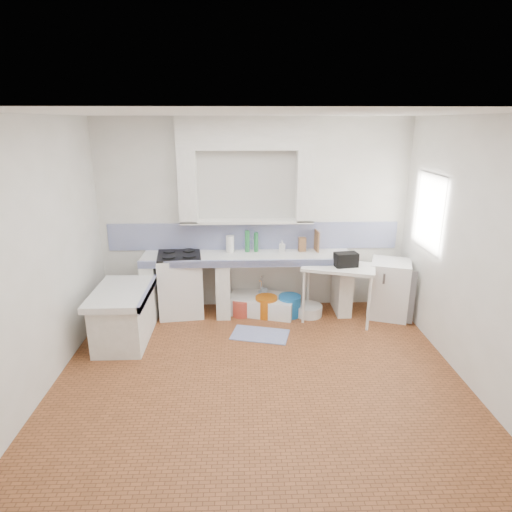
{
  "coord_description": "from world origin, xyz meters",
  "views": [
    {
      "loc": [
        -0.19,
        -4.17,
        2.73
      ],
      "look_at": [
        0.0,
        1.0,
        1.1
      ],
      "focal_mm": 30.13,
      "sensor_mm": 36.0,
      "label": 1
    }
  ],
  "objects_px": {
    "stove": "(181,285)",
    "sink": "(262,305)",
    "side_table": "(337,293)",
    "fridge": "(389,289)"
  },
  "relations": [
    {
      "from": "stove",
      "to": "sink",
      "type": "xyz_separation_m",
      "value": [
        1.19,
        -0.02,
        -0.33
      ]
    },
    {
      "from": "stove",
      "to": "side_table",
      "type": "distance_m",
      "value": 2.26
    },
    {
      "from": "side_table",
      "to": "fridge",
      "type": "relative_size",
      "value": 1.19
    },
    {
      "from": "sink",
      "to": "side_table",
      "type": "distance_m",
      "value": 1.13
    },
    {
      "from": "stove",
      "to": "fridge",
      "type": "height_order",
      "value": "stove"
    },
    {
      "from": "sink",
      "to": "fridge",
      "type": "relative_size",
      "value": 1.16
    },
    {
      "from": "side_table",
      "to": "sink",
      "type": "bearing_deg",
      "value": -178.46
    },
    {
      "from": "sink",
      "to": "stove",
      "type": "bearing_deg",
      "value": -164.85
    },
    {
      "from": "fridge",
      "to": "side_table",
      "type": "bearing_deg",
      "value": -151.89
    },
    {
      "from": "stove",
      "to": "fridge",
      "type": "distance_m",
      "value": 3.03
    }
  ]
}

